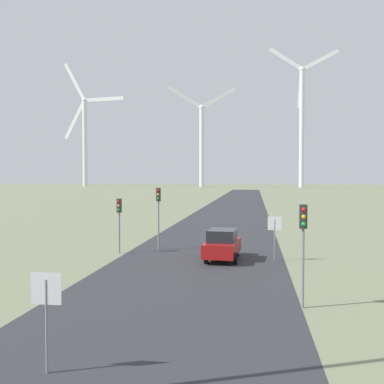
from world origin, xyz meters
TOP-DOWN VIEW (x-y plane):
  - road_surface at (0.00, 48.00)m, footprint 10.00×240.00m
  - stop_sign_near at (-1.94, 6.42)m, footprint 0.81×0.07m
  - stop_sign_far at (4.40, 22.51)m, footprint 0.81×0.07m
  - traffic_light_post_near_left at (-5.42, 23.83)m, footprint 0.28×0.34m
  - traffic_light_post_near_right at (5.03, 13.07)m, footprint 0.28×0.33m
  - traffic_light_post_mid_left at (-3.23, 25.65)m, footprint 0.28×0.34m
  - car_approaching at (1.34, 22.46)m, footprint 2.12×4.23m
  - wind_turbine_far_left at (-81.02, 211.45)m, footprint 33.03×6.69m
  - wind_turbine_left at (-22.14, 211.63)m, footprint 33.04×5.53m
  - wind_turbine_center at (24.56, 207.29)m, footprint 31.33×2.60m

SIDE VIEW (x-z plane):
  - road_surface at x=0.00m, z-range 0.00..0.01m
  - car_approaching at x=1.34m, z-range 0.00..1.83m
  - stop_sign_near at x=-1.94m, z-range 0.51..3.06m
  - stop_sign_far at x=4.40m, z-range 0.52..3.15m
  - traffic_light_post_near_left at x=-5.42m, z-range 0.83..4.37m
  - traffic_light_post_near_right at x=5.03m, z-range 0.91..4.82m
  - traffic_light_post_mid_left at x=-3.23m, z-range 0.97..5.17m
  - wind_turbine_left at x=-22.14m, z-range -0.11..48.53m
  - wind_turbine_far_left at x=-81.02m, z-range -4.00..58.43m
  - wind_turbine_center at x=24.56m, z-range -0.02..64.51m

